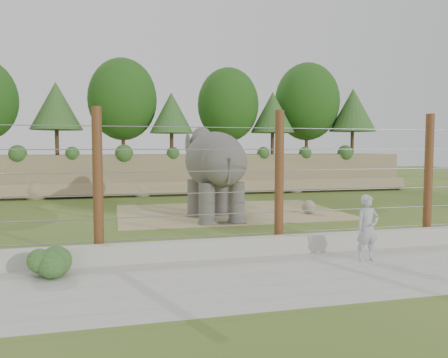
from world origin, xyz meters
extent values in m
plane|color=#436223|center=(0.00, 0.00, 0.00)|extent=(90.00, 90.00, 0.00)
cube|color=#8A7657|center=(0.00, 13.00, 1.25)|extent=(30.00, 4.00, 2.50)
cube|color=#8A7657|center=(0.00, 10.70, 0.35)|extent=(30.00, 1.37, 1.07)
cylinder|color=#3F2B19|center=(-8.00, 12.50, 3.29)|extent=(0.24, 0.24, 1.58)
sphere|color=#174C12|center=(-8.00, 12.50, 5.42)|extent=(3.60, 3.60, 3.60)
cylinder|color=#3F2B19|center=(-4.00, 13.00, 3.46)|extent=(0.24, 0.24, 1.92)
sphere|color=#174C12|center=(-4.00, 13.00, 6.07)|extent=(4.40, 4.40, 4.40)
cylinder|color=#3F2B19|center=(-1.00, 11.80, 3.20)|extent=(0.24, 0.24, 1.40)
sphere|color=#174C12|center=(-1.00, 11.80, 5.10)|extent=(3.20, 3.20, 3.20)
cylinder|color=#3F2B19|center=(3.00, 12.80, 3.41)|extent=(0.24, 0.24, 1.82)
sphere|color=#174C12|center=(3.00, 12.80, 5.88)|extent=(4.16, 4.16, 4.16)
cylinder|color=#3F2B19|center=(6.00, 12.20, 3.25)|extent=(0.24, 0.24, 1.50)
sphere|color=#174C12|center=(6.00, 12.20, 5.29)|extent=(3.44, 3.44, 3.44)
cylinder|color=#3F2B19|center=(9.00, 13.20, 3.51)|extent=(0.24, 0.24, 2.03)
sphere|color=#174C12|center=(9.00, 13.20, 6.27)|extent=(4.64, 4.64, 4.64)
cylinder|color=#3F2B19|center=(12.00, 12.00, 3.32)|extent=(0.24, 0.24, 1.64)
sphere|color=#174C12|center=(12.00, 12.00, 5.55)|extent=(3.76, 3.76, 3.76)
cube|color=#9D8B60|center=(0.50, 3.00, 0.01)|extent=(10.00, 7.00, 0.02)
cube|color=#262628|center=(-0.16, 0.00, 0.04)|extent=(1.00, 0.60, 0.03)
sphere|color=gray|center=(3.78, 1.56, 0.32)|extent=(0.61, 0.61, 0.61)
cube|color=#ABAA9E|center=(0.00, -5.00, 0.25)|extent=(26.00, 0.35, 0.50)
cube|color=#ABAA9E|center=(0.00, -7.00, 0.01)|extent=(26.00, 4.00, 0.01)
cylinder|color=#552F17|center=(-5.00, -4.50, 2.00)|extent=(0.26, 0.26, 4.00)
cylinder|color=#552F17|center=(0.00, -4.50, 2.00)|extent=(0.26, 0.26, 4.00)
cylinder|color=#552F17|center=(5.00, -4.50, 2.00)|extent=(0.26, 0.26, 4.00)
cylinder|color=gray|center=(0.00, -4.50, 0.50)|extent=(20.00, 0.02, 0.02)
cylinder|color=gray|center=(0.00, -4.50, 1.10)|extent=(20.00, 0.02, 0.02)
cylinder|color=gray|center=(0.00, -4.50, 1.70)|extent=(20.00, 0.02, 0.02)
cylinder|color=gray|center=(0.00, -4.50, 2.30)|extent=(20.00, 0.02, 0.02)
cylinder|color=gray|center=(0.00, -4.50, 2.90)|extent=(20.00, 0.02, 0.02)
cylinder|color=gray|center=(0.00, -4.50, 3.50)|extent=(20.00, 0.02, 0.02)
sphere|color=#21501F|center=(-6.09, -5.80, 0.37)|extent=(0.71, 0.71, 0.71)
imported|color=silver|center=(1.75, -6.29, 0.87)|extent=(0.64, 0.43, 1.72)
camera|label=1|loc=(-4.57, -16.20, 2.94)|focal=35.00mm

